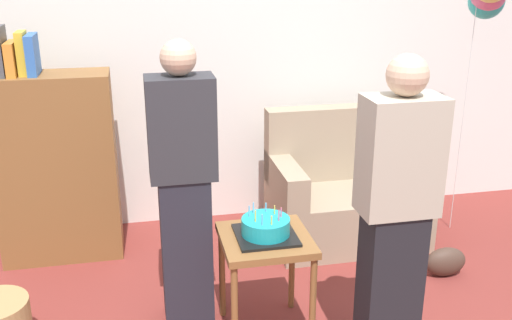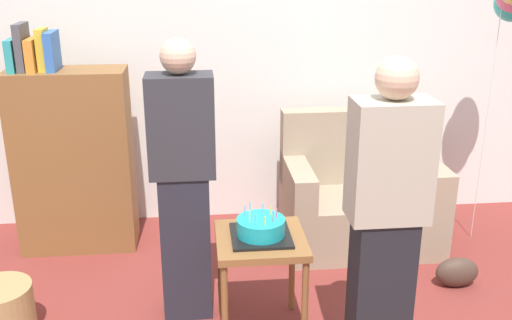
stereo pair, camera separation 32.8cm
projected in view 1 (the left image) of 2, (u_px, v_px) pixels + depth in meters
The scene contains 8 objects.
wall_back at pixel (230, 49), 4.48m from camera, with size 6.00×0.10×2.70m, color silver.
couch at pixel (344, 194), 4.40m from camera, with size 1.10×0.70×0.96m.
bookshelf at pixel (55, 164), 4.02m from camera, with size 0.80×0.36×1.61m.
side_table at pixel (266, 252), 3.20m from camera, with size 0.48×0.48×0.60m.
birthday_cake at pixel (266, 228), 3.15m from camera, with size 0.32×0.32×0.17m.
person_blowing_candles at pixel (184, 185), 3.24m from camera, with size 0.36×0.22×1.63m.
person_holding_cake at pixel (395, 221), 2.81m from camera, with size 0.36×0.22×1.63m.
handbag at pixel (445, 262), 3.92m from camera, with size 0.28×0.14×0.20m, color #473328.
Camera 1 is at (-0.74, -2.40, 2.04)m, focal length 41.44 mm.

